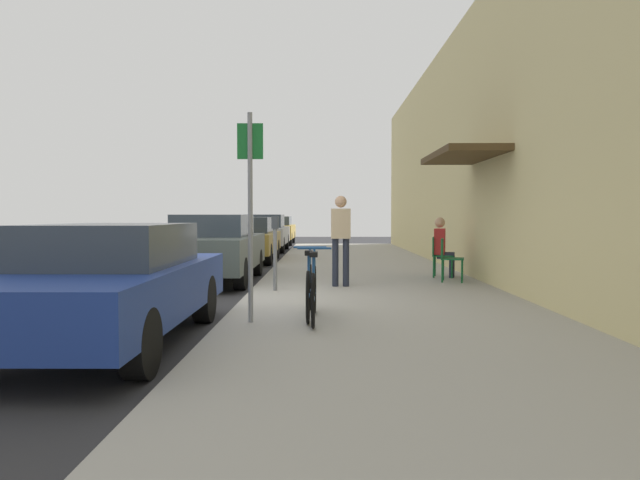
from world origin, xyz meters
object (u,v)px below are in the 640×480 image
(parked_car_0, at_px, (109,282))
(bicycle_1, at_px, (314,292))
(cafe_chair_0, at_px, (448,257))
(seated_patron_1, at_px, (443,245))
(street_sign, at_px, (250,200))
(parking_meter, at_px, (275,247))
(bicycle_0, at_px, (309,289))
(parked_car_3, at_px, (264,232))
(parked_car_4, at_px, (276,230))
(pedestrian_standing, at_px, (341,233))
(parked_car_1, at_px, (213,247))
(parked_car_2, at_px, (247,239))
(cafe_chair_1, at_px, (440,254))

(parked_car_0, height_order, bicycle_1, parked_car_0)
(cafe_chair_0, distance_m, seated_patron_1, 0.89)
(street_sign, bearing_deg, parking_meter, 89.06)
(bicycle_0, height_order, seated_patron_1, seated_patron_1)
(parked_car_3, relative_size, parked_car_4, 1.00)
(bicycle_1, distance_m, cafe_chair_0, 5.05)
(pedestrian_standing, bearing_deg, seated_patron_1, 36.18)
(parked_car_1, xyz_separation_m, parked_car_2, (-0.00, 5.51, -0.04))
(parked_car_2, bearing_deg, parked_car_1, -90.00)
(seated_patron_1, xyz_separation_m, pedestrian_standing, (-2.25, -1.64, 0.30))
(cafe_chair_0, xyz_separation_m, seated_patron_1, (0.06, 0.87, 0.19))
(parking_meter, xyz_separation_m, cafe_chair_0, (3.37, 1.38, -0.26))
(parked_car_4, distance_m, parking_meter, 18.77)
(parking_meter, height_order, seated_patron_1, parking_meter)
(parked_car_2, bearing_deg, bicycle_0, -78.10)
(bicycle_1, bearing_deg, pedestrian_standing, 82.82)
(parked_car_1, xyz_separation_m, bicycle_0, (2.22, -5.02, -0.28))
(parked_car_1, relative_size, bicycle_1, 2.57)
(parked_car_1, relative_size, parked_car_2, 1.00)
(parked_car_2, distance_m, cafe_chair_1, 7.46)
(cafe_chair_0, bearing_deg, parking_meter, -157.71)
(parked_car_0, relative_size, bicycle_1, 2.57)
(parking_meter, distance_m, pedestrian_standing, 1.35)
(parked_car_2, bearing_deg, cafe_chair_0, -52.86)
(bicycle_0, relative_size, cafe_chair_1, 1.97)
(pedestrian_standing, bearing_deg, cafe_chair_0, 19.51)
(parked_car_1, distance_m, bicycle_0, 5.49)
(street_sign, bearing_deg, bicycle_1, 8.79)
(parked_car_4, bearing_deg, parked_car_3, -90.00)
(parked_car_0, xyz_separation_m, bicycle_0, (2.22, 1.12, -0.23))
(street_sign, bearing_deg, seated_patron_1, 56.72)
(parked_car_0, xyz_separation_m, parked_car_1, (0.00, 6.14, 0.05))
(bicycle_0, relative_size, bicycle_1, 1.00)
(parked_car_2, xyz_separation_m, bicycle_0, (2.22, -10.53, -0.24))
(parked_car_2, xyz_separation_m, cafe_chair_0, (4.92, -6.49, -0.10))
(parked_car_0, relative_size, parked_car_1, 1.00)
(parked_car_3, bearing_deg, parking_meter, -83.33)
(parked_car_2, xyz_separation_m, street_sign, (1.50, -10.92, 0.92))
(cafe_chair_0, relative_size, seated_patron_1, 0.67)
(parked_car_4, height_order, bicycle_0, parked_car_4)
(parked_car_0, bearing_deg, parked_car_2, 90.00)
(street_sign, height_order, bicycle_1, street_sign)
(parked_car_2, xyz_separation_m, parked_car_4, (0.00, 10.83, 0.01))
(parking_meter, relative_size, cafe_chair_0, 1.52)
(bicycle_1, xyz_separation_m, cafe_chair_1, (2.63, 5.19, 0.14))
(street_sign, bearing_deg, parked_car_1, 105.49)
(parked_car_3, height_order, bicycle_0, parked_car_3)
(parking_meter, xyz_separation_m, cafe_chair_1, (3.37, 2.26, -0.26))
(cafe_chair_1, distance_m, seated_patron_1, 0.20)
(parking_meter, distance_m, cafe_chair_0, 3.65)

